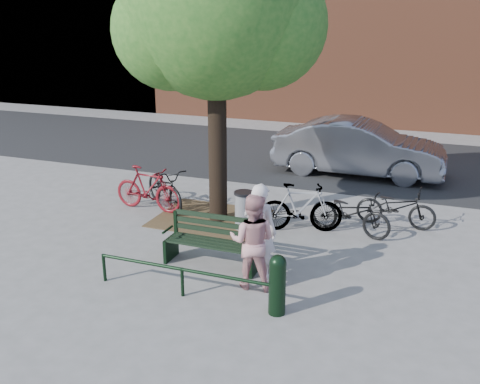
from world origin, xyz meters
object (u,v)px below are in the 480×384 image
at_px(park_bench, 213,240).
at_px(parked_car, 359,148).
at_px(bollard, 277,283).
at_px(person_left, 260,231).
at_px(person_right, 252,241).
at_px(litter_bin, 244,210).
at_px(bicycle_c, 350,213).

height_order(park_bench, parked_car, parked_car).
xyz_separation_m(bollard, parked_car, (-0.05, 8.13, 0.27)).
xyz_separation_m(person_left, person_right, (0.00, -0.38, -0.04)).
relative_size(park_bench, person_right, 1.06).
bearing_deg(person_right, litter_bin, -72.71).
xyz_separation_m(person_left, bollard, (0.65, -1.08, -0.33)).
relative_size(bollard, parked_car, 0.20).
distance_m(park_bench, person_left, 1.04).
distance_m(person_left, bicycle_c, 2.81).
bearing_deg(person_left, litter_bin, -52.33).
bearing_deg(parked_car, person_left, 175.92).
distance_m(park_bench, parked_car, 7.07).
bearing_deg(litter_bin, bicycle_c, 14.74).
distance_m(bollard, bicycle_c, 3.65).
height_order(bollard, parked_car, parked_car).
distance_m(person_right, litter_bin, 2.59).
xyz_separation_m(litter_bin, bicycle_c, (2.17, 0.57, 0.04)).
bearing_deg(bicycle_c, bollard, -173.81).
relative_size(park_bench, litter_bin, 2.05).
relative_size(person_left, person_right, 1.04).
bearing_deg(person_right, person_left, -96.29).
xyz_separation_m(person_right, bicycle_c, (1.15, 2.91, -0.36)).
height_order(person_left, litter_bin, person_left).
bearing_deg(parked_car, bollard, -178.87).
xyz_separation_m(person_right, litter_bin, (-1.02, 2.34, -0.39)).
bearing_deg(person_left, bicycle_c, -104.18).
relative_size(park_bench, person_left, 1.01).
bearing_deg(person_left, bollard, 131.27).
bearing_deg(bicycle_c, parked_car, 20.95).
relative_size(bicycle_c, parked_car, 0.37).
distance_m(park_bench, litter_bin, 1.80).
bearing_deg(bicycle_c, litter_bin, 118.76).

